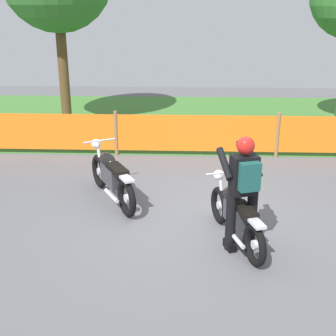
# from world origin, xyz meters

# --- Properties ---
(ground) EXTENTS (24.00, 24.00, 0.02)m
(ground) POSITION_xyz_m (0.00, 0.00, -0.01)
(ground) COLOR #5B5B60
(grass_verge) EXTENTS (24.00, 6.86, 0.01)m
(grass_verge) POSITION_xyz_m (0.00, 6.49, 0.01)
(grass_verge) COLOR #427A33
(grass_verge) RESTS_ON ground
(barrier_fence) EXTENTS (11.18, 0.08, 1.05)m
(barrier_fence) POSITION_xyz_m (0.00, 3.06, 0.54)
(barrier_fence) COLOR olive
(barrier_fence) RESTS_ON ground
(motorcycle_lead) EXTENTS (0.78, 1.86, 0.91)m
(motorcycle_lead) POSITION_xyz_m (0.51, -0.93, 0.44)
(motorcycle_lead) COLOR black
(motorcycle_lead) RESTS_ON ground
(motorcycle_trailing) EXTENTS (1.12, 1.87, 0.98)m
(motorcycle_trailing) POSITION_xyz_m (-1.56, 0.48, 0.47)
(motorcycle_trailing) COLOR black
(motorcycle_trailing) RESTS_ON ground
(rider_lead) EXTENTS (0.66, 0.76, 1.69)m
(rider_lead) POSITION_xyz_m (0.58, -1.13, 0.95)
(rider_lead) COLOR black
(rider_lead) RESTS_ON ground
(traffic_cone) EXTENTS (0.32, 0.32, 0.53)m
(traffic_cone) POSITION_xyz_m (0.98, 1.63, 0.26)
(traffic_cone) COLOR black
(traffic_cone) RESTS_ON ground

